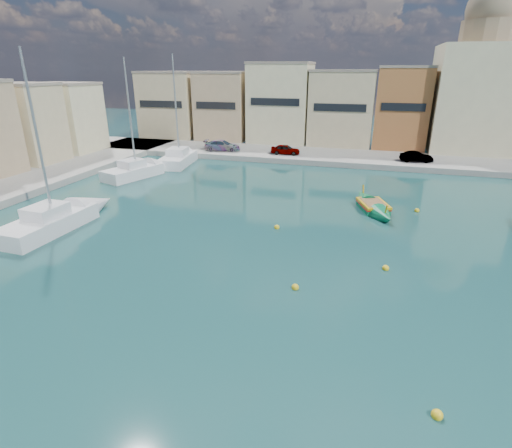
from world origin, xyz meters
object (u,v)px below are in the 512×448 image
at_px(yacht_midnorth, 147,169).
at_px(yacht_north, 184,157).
at_px(yacht_mid, 71,215).
at_px(luzzu_green, 373,207).
at_px(church_block, 480,83).

bearing_deg(yacht_midnorth, yacht_north, 82.90).
distance_m(yacht_north, yacht_midnorth, 6.69).
height_order(yacht_midnorth, yacht_mid, yacht_mid).
relative_size(luzzu_green, yacht_mid, 0.58).
distance_m(church_block, yacht_north, 35.87).
height_order(yacht_north, yacht_midnorth, yacht_north).
distance_m(luzzu_green, yacht_mid, 21.86).
xyz_separation_m(luzzu_green, yacht_midnorth, (-22.17, 5.06, 0.24)).
bearing_deg(luzzu_green, yacht_midnorth, 167.15).
bearing_deg(yacht_mid, yacht_north, 93.24).
distance_m(yacht_midnorth, yacht_mid, 13.55).
bearing_deg(yacht_mid, church_block, 47.23).
xyz_separation_m(luzzu_green, yacht_north, (-21.34, 11.70, 0.25)).
xyz_separation_m(church_block, yacht_north, (-32.24, -13.58, -7.92)).
bearing_deg(yacht_midnorth, church_block, 31.45).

